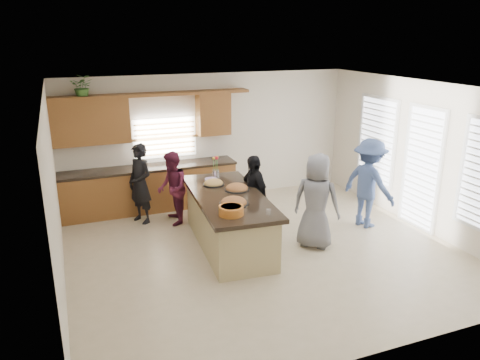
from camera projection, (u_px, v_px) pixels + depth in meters
name	position (u px, v px, depth m)	size (l,w,h in m)	color
floor	(263.00, 250.00, 8.15)	(6.50, 6.50, 0.00)	beige
room_shell	(265.00, 144.00, 7.58)	(6.52, 6.02, 2.81)	silver
back_cabinetry	(147.00, 168.00, 9.80)	(4.08, 0.66, 2.46)	brown
right_wall_glazing	(424.00, 160.00, 8.75)	(0.06, 4.00, 2.25)	white
island	(229.00, 221.00, 8.22)	(1.36, 2.78, 0.95)	tan
platter_front	(234.00, 203.00, 7.61)	(0.48, 0.48, 0.19)	black
platter_mid	(237.00, 189.00, 8.31)	(0.44, 0.44, 0.18)	black
platter_back	(214.00, 183.00, 8.60)	(0.39, 0.39, 0.16)	black
salad_bowl	(231.00, 210.00, 7.17)	(0.39, 0.39, 0.14)	#C66D24
clear_cup	(268.00, 212.00, 7.19)	(0.07, 0.07, 0.09)	white
plate_stack	(211.00, 180.00, 8.82)	(0.24, 0.24, 0.05)	#997DB6
flower_vase	(215.00, 167.00, 9.00)	(0.14, 0.14, 0.42)	silver
potted_plant	(83.00, 87.00, 8.97)	(0.42, 0.37, 0.47)	#417930
woman_left_back	(140.00, 184.00, 9.16)	(0.58, 0.38, 1.60)	black
woman_left_mid	(172.00, 188.00, 9.11)	(0.71, 0.55, 1.45)	#5C1B33
woman_left_front	(253.00, 195.00, 8.65)	(0.89, 0.37, 1.51)	black
woman_right_back	(369.00, 183.00, 8.96)	(1.12, 0.65, 1.74)	#3E5489
woman_right_front	(316.00, 201.00, 8.08)	(0.83, 0.54, 1.69)	slate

